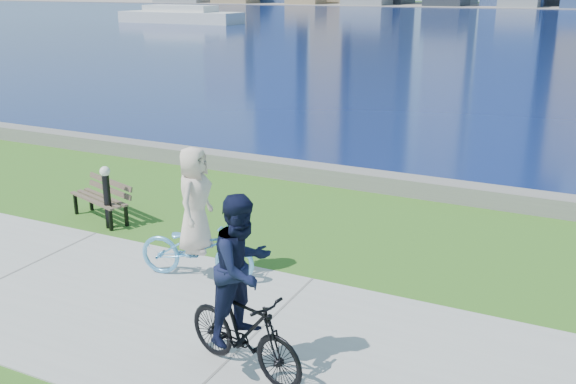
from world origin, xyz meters
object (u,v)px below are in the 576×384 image
park_bench (103,196)px  cyclist_man (243,301)px  bollard_lamp (107,193)px  cyclist_woman (196,231)px

park_bench → cyclist_man: bearing=-15.4°
bollard_lamp → cyclist_woman: bearing=-22.3°
bollard_lamp → cyclist_man: bearing=-33.0°
cyclist_woman → bollard_lamp: bearing=57.0°
park_bench → cyclist_man: 5.59m
bollard_lamp → cyclist_woman: 2.71m
bollard_lamp → cyclist_man: size_ratio=0.55×
park_bench → cyclist_woman: cyclist_woman is taller
cyclist_woman → cyclist_man: cyclist_man is taller
cyclist_woman → cyclist_man: size_ratio=0.95×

